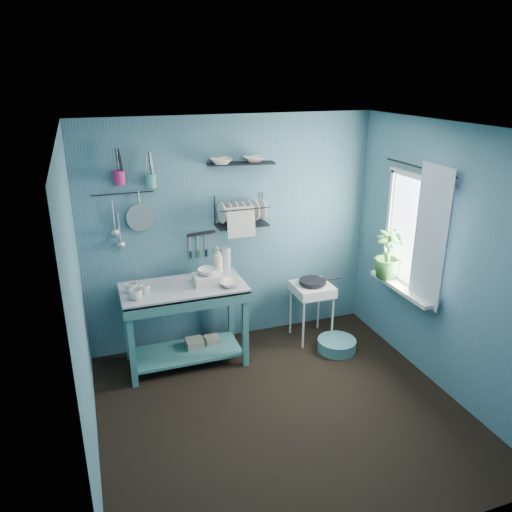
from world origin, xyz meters
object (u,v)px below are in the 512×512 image
object	(u,v)px
water_bottle	(226,260)
floor_basin	(337,345)
utensil_cup_teal	(150,181)
colander	(140,217)
work_counter	(185,325)
mug_left	(136,295)
storage_tin_small	(212,345)
mug_right	(132,288)
hotplate_stand	(311,311)
storage_tin_large	(195,349)
utensil_cup_magenta	(119,177)
frying_pan	(313,281)
wash_tub	(208,279)
dish_rack	(242,211)
soap_bottle	(218,261)
potted_plant	(388,254)
mug_mid	(145,289)

from	to	relation	value
water_bottle	floor_basin	world-z (taller)	water_bottle
utensil_cup_teal	floor_basin	bearing A→B (deg)	-19.54
colander	utensil_cup_teal	bearing A→B (deg)	-13.82
work_counter	mug_left	size ratio (longest dim) A/B	10.07
storage_tin_small	floor_basin	distance (m)	1.37
mug_left	water_bottle	bearing A→B (deg)	20.81
mug_right	hotplate_stand	world-z (taller)	mug_right
mug_right	storage_tin_large	xyz separation A→B (m)	(0.60, 0.05, -0.82)
mug_right	storage_tin_small	world-z (taller)	mug_right
utensil_cup_magenta	floor_basin	world-z (taller)	utensil_cup_magenta
mug_right	frying_pan	bearing A→B (deg)	1.16
storage_tin_small	floor_basin	bearing A→B (deg)	-16.84
storage_tin_small	utensil_cup_teal	bearing A→B (deg)	153.85
wash_tub	storage_tin_small	world-z (taller)	wash_tub
frying_pan	colander	size ratio (longest dim) A/B	1.07
dish_rack	utensil_cup_teal	bearing A→B (deg)	173.81
mug_left	soap_bottle	xyz separation A→B (m)	(0.90, 0.36, 0.10)
mug_left	potted_plant	size ratio (longest dim) A/B	0.24
wash_tub	storage_tin_small	bearing A→B (deg)	63.43
colander	floor_basin	size ratio (longest dim) A/B	0.66
hotplate_stand	floor_basin	bearing A→B (deg)	-61.40
wash_tub	water_bottle	world-z (taller)	water_bottle
utensil_cup_magenta	potted_plant	size ratio (longest dim) A/B	0.25
hotplate_stand	frying_pan	world-z (taller)	frying_pan
mug_left	wash_tub	bearing A→B (deg)	10.86
mug_right	hotplate_stand	bearing A→B (deg)	1.16
utensil_cup_magenta	soap_bottle	bearing A→B (deg)	-7.88
floor_basin	frying_pan	bearing A→B (deg)	113.02
water_bottle	dish_rack	size ratio (longest dim) A/B	0.51
mug_right	hotplate_stand	size ratio (longest dim) A/B	0.18
utensil_cup_teal	wash_tub	bearing A→B (deg)	-37.46
utensil_cup_magenta	potted_plant	distance (m)	2.84
dish_rack	colander	world-z (taller)	dish_rack
mug_left	hotplate_stand	size ratio (longest dim) A/B	0.18
utensil_cup_teal	colander	distance (m)	0.39
mug_right	colander	xyz separation A→B (m)	(0.18, 0.36, 0.60)
work_counter	mug_right	world-z (taller)	mug_right
water_bottle	utensil_cup_magenta	bearing A→B (deg)	174.00
storage_tin_large	water_bottle	bearing A→B (deg)	22.04
soap_bottle	frying_pan	distance (m)	1.10
mug_mid	wash_tub	xyz separation A→B (m)	(0.63, 0.04, 0.00)
utensil_cup_teal	colander	bearing A→B (deg)	166.18
water_bottle	frying_pan	size ratio (longest dim) A/B	0.93
mug_mid	colander	distance (m)	0.74
work_counter	wash_tub	bearing A→B (deg)	-12.78
potted_plant	mug_left	bearing A→B (deg)	175.20
wash_tub	work_counter	bearing A→B (deg)	175.43
floor_basin	dish_rack	bearing A→B (deg)	146.40
hotplate_stand	storage_tin_large	distance (m)	1.38
storage_tin_small	mug_mid	bearing A→B (deg)	-168.37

